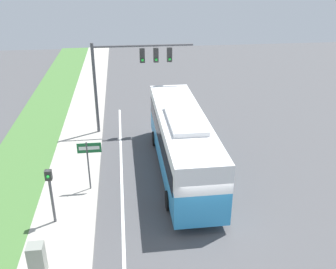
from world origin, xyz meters
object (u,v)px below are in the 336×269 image
street_sign (89,157)px  signal_gantry (130,67)px  bus (182,139)px  pedestrian_signal (50,188)px  utility_cabinet (37,259)px

street_sign → signal_gantry: bearing=72.0°
bus → signal_gantry: (-2.49, 5.85, 2.56)m
signal_gantry → pedestrian_signal: bearing=-111.3°
street_sign → bus: bearing=15.8°
bus → signal_gantry: size_ratio=1.71×
utility_cabinet → pedestrian_signal: bearing=87.4°
signal_gantry → street_sign: bearing=-108.0°
signal_gantry → pedestrian_signal: signal_gantry is taller
bus → signal_gantry: 6.85m
signal_gantry → utility_cabinet: signal_gantry is taller
utility_cabinet → signal_gantry: bearing=72.9°
pedestrian_signal → street_sign: 2.93m
pedestrian_signal → signal_gantry: bearing=68.7°
pedestrian_signal → street_sign: street_sign is taller
bus → street_sign: (-4.84, -1.37, -0.04)m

